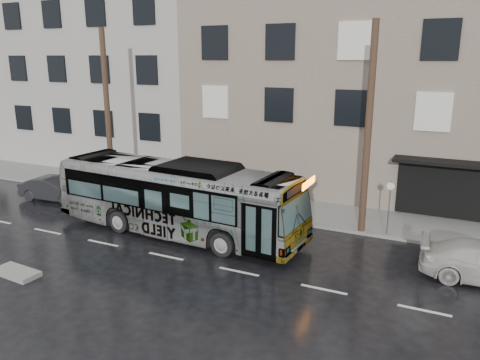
{
  "coord_description": "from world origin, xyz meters",
  "views": [
    {
      "loc": [
        9.97,
        -16.74,
        7.65
      ],
      "look_at": [
        0.88,
        2.5,
        2.04
      ],
      "focal_mm": 35.0,
      "sensor_mm": 36.0,
      "label": 1
    }
  ],
  "objects_px": {
    "utility_pole_front": "(368,130)",
    "bus": "(176,198)",
    "utility_pole_rear": "(108,114)",
    "dark_sedan": "(54,189)",
    "sign_post": "(389,208)"
  },
  "relations": [
    {
      "from": "sign_post",
      "to": "utility_pole_front",
      "type": "bearing_deg",
      "value": 180.0
    },
    {
      "from": "utility_pole_rear",
      "to": "sign_post",
      "type": "xyz_separation_m",
      "value": [
        15.1,
        0.0,
        -3.3
      ]
    },
    {
      "from": "utility_pole_front",
      "to": "bus",
      "type": "distance_m",
      "value": 8.77
    },
    {
      "from": "sign_post",
      "to": "utility_pole_rear",
      "type": "bearing_deg",
      "value": 180.0
    },
    {
      "from": "utility_pole_front",
      "to": "utility_pole_rear",
      "type": "relative_size",
      "value": 1.0
    },
    {
      "from": "utility_pole_front",
      "to": "sign_post",
      "type": "xyz_separation_m",
      "value": [
        1.1,
        0.0,
        -3.3
      ]
    },
    {
      "from": "utility_pole_rear",
      "to": "dark_sedan",
      "type": "distance_m",
      "value": 5.06
    },
    {
      "from": "utility_pole_front",
      "to": "sign_post",
      "type": "height_order",
      "value": "utility_pole_front"
    },
    {
      "from": "utility_pole_front",
      "to": "dark_sedan",
      "type": "distance_m",
      "value": 16.89
    },
    {
      "from": "sign_post",
      "to": "dark_sedan",
      "type": "height_order",
      "value": "sign_post"
    },
    {
      "from": "utility_pole_front",
      "to": "bus",
      "type": "xyz_separation_m",
      "value": [
        -7.5,
        -3.41,
        -3.01
      ]
    },
    {
      "from": "bus",
      "to": "dark_sedan",
      "type": "relative_size",
      "value": 3.01
    },
    {
      "from": "utility_pole_rear",
      "to": "sign_post",
      "type": "relative_size",
      "value": 3.75
    },
    {
      "from": "sign_post",
      "to": "bus",
      "type": "height_order",
      "value": "bus"
    },
    {
      "from": "utility_pole_front",
      "to": "bus",
      "type": "bearing_deg",
      "value": -155.52
    }
  ]
}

